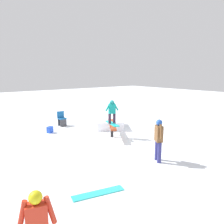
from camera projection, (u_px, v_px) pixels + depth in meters
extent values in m
plane|color=white|center=(112.00, 137.00, 11.04)|extent=(60.00, 60.00, 0.00)
cylinder|color=black|center=(112.00, 131.00, 10.99)|extent=(0.14, 0.14, 0.60)
cube|color=#A53F1E|center=(112.00, 125.00, 10.93)|extent=(2.00, 1.48, 0.08)
cube|color=white|center=(110.00, 123.00, 12.88)|extent=(2.33, 2.25, 0.49)
cube|color=#1AC1C1|center=(112.00, 123.00, 10.92)|extent=(1.38, 0.67, 0.03)
cylinder|color=#312033|center=(110.00, 119.00, 10.83)|extent=(0.13, 0.13, 0.49)
cylinder|color=#312033|center=(114.00, 118.00, 10.92)|extent=(0.13, 0.13, 0.49)
cube|color=#108F85|center=(112.00, 109.00, 10.78)|extent=(0.28, 0.36, 0.48)
cylinder|color=#108F85|center=(108.00, 107.00, 10.69)|extent=(0.17, 0.32, 0.44)
cylinder|color=#108F85|center=(116.00, 106.00, 10.84)|extent=(0.17, 0.32, 0.44)
sphere|color=teal|center=(112.00, 102.00, 10.72)|extent=(0.20, 0.20, 0.20)
cylinder|color=navy|center=(159.00, 153.00, 7.84)|extent=(0.15, 0.15, 0.76)
cylinder|color=navy|center=(157.00, 150.00, 8.11)|extent=(0.15, 0.15, 0.76)
cube|color=brown|center=(159.00, 134.00, 7.85)|extent=(0.41, 0.37, 0.59)
cylinder|color=brown|center=(161.00, 132.00, 7.61)|extent=(0.22, 0.18, 0.52)
cylinder|color=brown|center=(157.00, 128.00, 8.05)|extent=(0.22, 0.18, 0.52)
sphere|color=blue|center=(159.00, 123.00, 7.78)|extent=(0.23, 0.23, 0.23)
cube|color=red|center=(37.00, 220.00, 3.37)|extent=(0.30, 0.38, 0.55)
cylinder|color=red|center=(22.00, 216.00, 3.28)|extent=(0.14, 0.21, 0.48)
cylinder|color=red|center=(50.00, 210.00, 3.42)|extent=(0.14, 0.21, 0.48)
sphere|color=yellow|center=(35.00, 197.00, 3.30)|extent=(0.21, 0.21, 0.21)
cube|color=#2DC1C2|center=(98.00, 193.00, 5.89)|extent=(0.63, 1.47, 0.02)
cube|color=#3F3F44|center=(63.00, 123.00, 13.12)|extent=(0.04, 0.40, 0.44)
cube|color=#3F3F44|center=(61.00, 122.00, 13.40)|extent=(0.04, 0.40, 0.44)
cube|color=#1B63A5|center=(62.00, 119.00, 13.22)|extent=(0.45, 0.45, 0.04)
cube|color=#1B63A5|center=(61.00, 114.00, 13.34)|extent=(0.05, 0.44, 0.40)
cube|color=blue|center=(50.00, 130.00, 11.77)|extent=(0.33, 0.37, 0.34)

